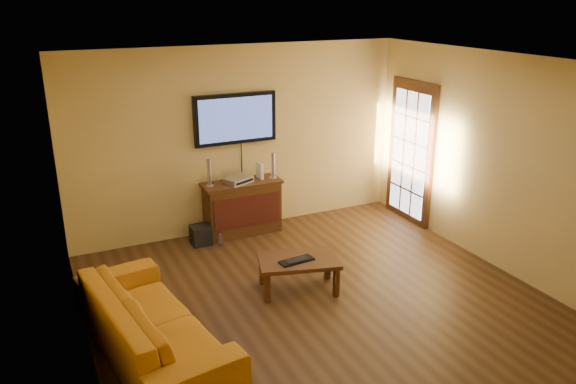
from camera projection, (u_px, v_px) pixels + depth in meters
ground_plane at (321, 303)px, 6.43m from camera, size 5.00×5.00×0.00m
room_walls at (298, 148)px, 6.40m from camera, size 5.00×5.00×5.00m
french_door at (411, 154)px, 8.52m from camera, size 0.07×1.02×2.22m
media_console at (242, 207)px, 8.20m from camera, size 1.15×0.44×0.79m
television at (235, 119)px, 7.93m from camera, size 1.22×0.08×0.72m
coffee_table at (299, 263)px, 6.59m from camera, size 1.05×0.79×0.41m
sofa at (151, 312)px, 5.40m from camera, size 1.01×2.36×0.89m
speaker_left at (209, 174)px, 7.83m from camera, size 0.11×0.11×0.39m
speaker_right at (273, 167)px, 8.18m from camera, size 0.11×0.11×0.38m
av_receiver at (238, 180)px, 8.02m from camera, size 0.46×0.41×0.09m
game_console at (260, 171)px, 8.19m from camera, size 0.06×0.17×0.23m
subwoofer at (201, 235)px, 7.91m from camera, size 0.27×0.27×0.27m
bottle at (221, 240)px, 7.86m from camera, size 0.07×0.07×0.19m
keyboard at (297, 260)px, 6.51m from camera, size 0.42×0.19×0.02m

